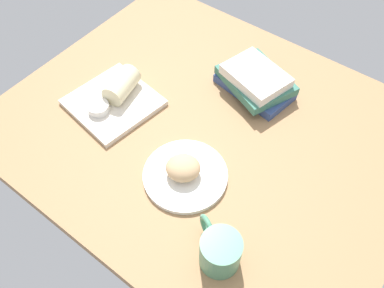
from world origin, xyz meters
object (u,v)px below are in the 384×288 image
square_plate (113,102)px  book_stack (255,81)px  scone_pastry (183,168)px  sauce_cup (98,107)px  coffee_mug (220,250)px  round_plate (185,175)px  breakfast_wrap (122,85)px

square_plate → book_stack: book_stack is taller
scone_pastry → sauce_cup: 31.42cm
book_stack → coffee_mug: 52.33cm
round_plate → book_stack: book_stack is taller
round_plate → coffee_mug: size_ratio=1.64×
scone_pastry → book_stack: book_stack is taller
book_stack → breakfast_wrap: bearing=40.8°
sauce_cup → coffee_mug: (-50.37, 14.19, 1.80)cm
square_plate → coffee_mug: bearing=159.0°
breakfast_wrap → book_stack: (-28.92, -24.94, -0.88)cm
sauce_cup → book_stack: size_ratio=0.25×
coffee_mug → round_plate: bearing=-33.4°
round_plate → breakfast_wrap: bearing=-19.3°
scone_pastry → square_plate: (30.89, -7.16, -3.26)cm
round_plate → breakfast_wrap: 33.10cm
square_plate → sauce_cup: sauce_cup is taller
scone_pastry → book_stack: (1.61, -36.07, -0.16)cm
sauce_cup → book_stack: 45.08cm
scone_pastry → book_stack: bearing=-87.4°
scone_pastry → coffee_mug: coffee_mug is taller
round_plate → coffee_mug: coffee_mug is taller
round_plate → square_plate: square_plate is taller
square_plate → breakfast_wrap: bearing=-95.0°
sauce_cup → square_plate: bearing=-95.0°
breakfast_wrap → coffee_mug: size_ratio=0.86×
book_stack → coffee_mug: coffee_mug is taller
square_plate → coffee_mug: (-49.93, 19.16, 3.84)cm
book_stack → sauce_cup: bearing=48.8°
square_plate → breakfast_wrap: size_ratio=2.00×
scone_pastry → round_plate: bearing=-150.7°
scone_pastry → square_plate: size_ratio=0.39×
breakfast_wrap → scone_pastry: bearing=148.4°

